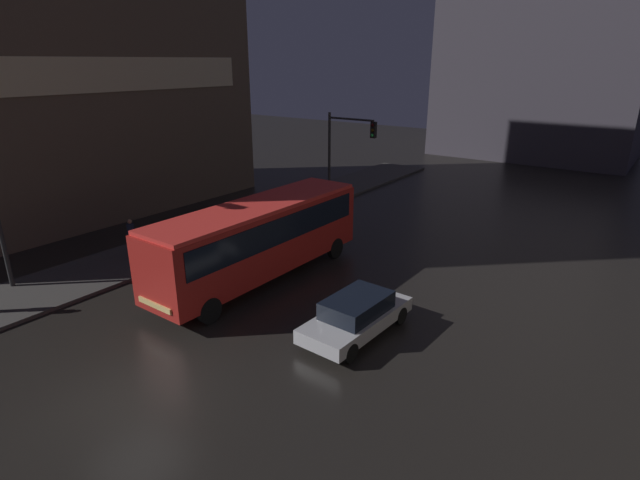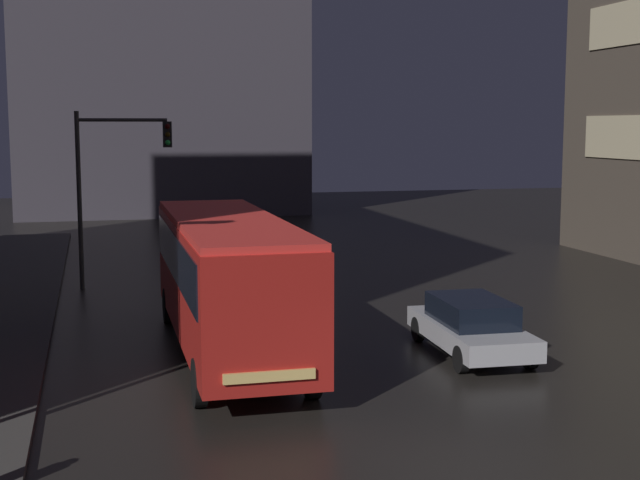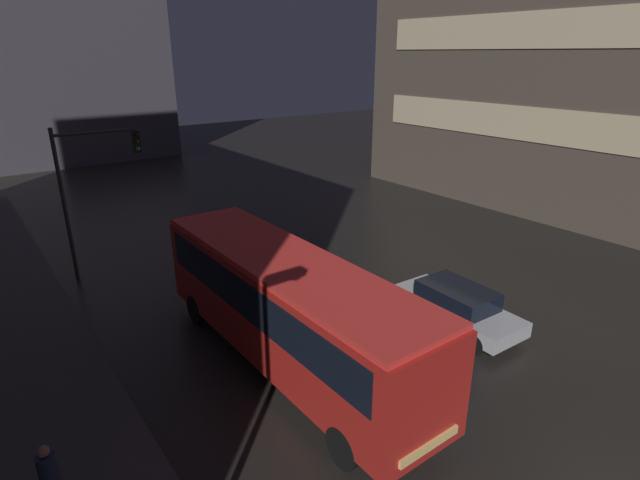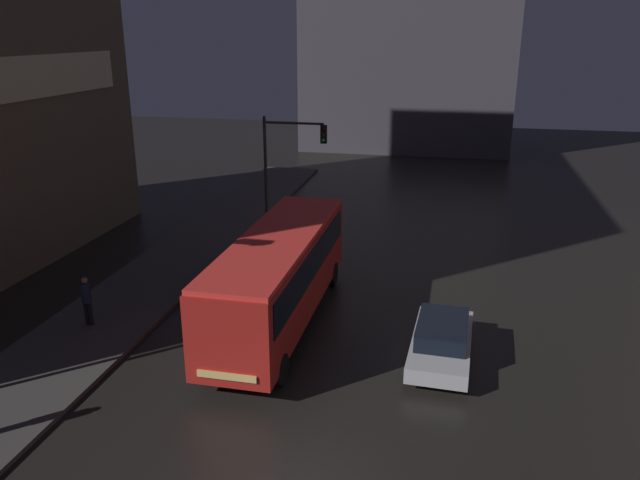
# 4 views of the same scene
# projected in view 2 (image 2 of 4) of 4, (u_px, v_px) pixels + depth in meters

# --- Properties ---
(ground_plane) EXTENTS (120.00, 120.00, 0.00)m
(ground_plane) POSITION_uv_depth(u_px,v_px,m) (461.00, 467.00, 14.81)
(ground_plane) COLOR black
(building_far_backdrop) EXTENTS (18.07, 12.00, 23.93)m
(building_far_backdrop) POSITION_uv_depth(u_px,v_px,m) (157.00, 28.00, 58.44)
(building_far_backdrop) COLOR #423D47
(building_far_backdrop) RESTS_ON ground
(bus_near) EXTENTS (2.63, 10.84, 3.41)m
(bus_near) POSITION_uv_depth(u_px,v_px,m) (227.00, 271.00, 21.84)
(bus_near) COLOR #AD1E19
(bus_near) RESTS_ON ground
(car_taxi) EXTENTS (2.05, 4.61, 1.40)m
(car_taxi) POSITION_uv_depth(u_px,v_px,m) (471.00, 325.00, 22.06)
(car_taxi) COLOR #B7B7BC
(car_taxi) RESTS_ON ground
(traffic_light_main) EXTENTS (3.28, 0.35, 6.14)m
(traffic_light_main) POSITION_uv_depth(u_px,v_px,m) (112.00, 169.00, 30.79)
(traffic_light_main) COLOR #2D2D2D
(traffic_light_main) RESTS_ON ground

